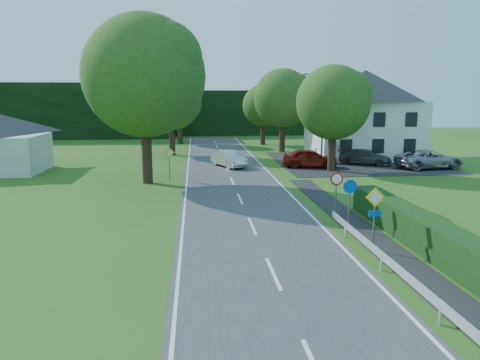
{
  "coord_description": "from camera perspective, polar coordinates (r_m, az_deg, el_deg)",
  "views": [
    {
      "loc": [
        -2.6,
        -9.09,
        6.03
      ],
      "look_at": [
        -0.13,
        16.63,
        1.42
      ],
      "focal_mm": 35.0,
      "sensor_mm": 36.0,
      "label": 1
    }
  ],
  "objects": [
    {
      "name": "tree_left_back",
      "position": [
        61.16,
        -7.34,
        8.17
      ],
      "size": [
        6.6,
        6.6,
        8.07
      ],
      "primitive_type": null,
      "color": "#254916",
      "rests_on": "ground"
    },
    {
      "name": "treeline_right",
      "position": [
        75.88,
        2.57,
        8.2
      ],
      "size": [
        30.0,
        5.0,
        7.0
      ],
      "primitive_type": "cube",
      "color": "black",
      "rests_on": "ground"
    },
    {
      "name": "sign_priority_right",
      "position": [
        18.9,
        16.12,
        -3.24
      ],
      "size": [
        0.78,
        0.09,
        2.59
      ],
      "color": "slate",
      "rests_on": "ground"
    },
    {
      "name": "moving_car",
      "position": [
        40.4,
        -1.32,
        2.62
      ],
      "size": [
        3.16,
        4.62,
        1.44
      ],
      "primitive_type": "imported",
      "rotation": [
        0.0,
        0.0,
        0.42
      ],
      "color": "silver",
      "rests_on": "road"
    },
    {
      "name": "parked_car_silver_a",
      "position": [
        46.71,
        11.93,
        3.51
      ],
      "size": [
        4.99,
        3.81,
        1.58
      ],
      "primitive_type": "imported",
      "rotation": [
        0.0,
        0.0,
        2.08
      ],
      "color": "silver",
      "rests_on": "parking_pad"
    },
    {
      "name": "treeline_left",
      "position": [
        75.52,
        -25.38,
        7.62
      ],
      "size": [
        44.0,
        6.0,
        8.0
      ],
      "primitive_type": "cube",
      "color": "black",
      "rests_on": "ground"
    },
    {
      "name": "parking_pad",
      "position": [
        44.96,
        13.53,
        2.15
      ],
      "size": [
        14.0,
        16.0,
        0.04
      ],
      "primitive_type": "cube",
      "color": "black",
      "rests_on": "ground"
    },
    {
      "name": "streetlight",
      "position": [
        40.55,
        9.85,
        7.76
      ],
      "size": [
        2.03,
        0.18,
        8.0
      ],
      "color": "slate",
      "rests_on": "ground"
    },
    {
      "name": "house_white",
      "position": [
        48.08,
        14.86,
        7.85
      ],
      "size": [
        10.6,
        8.4,
        8.6
      ],
      "color": "silver",
      "rests_on": "ground"
    },
    {
      "name": "road",
      "position": [
        29.82,
        -0.37,
        -1.51
      ],
      "size": [
        7.0,
        80.0,
        0.04
      ],
      "primitive_type": "cube",
      "color": "#3A3A3C",
      "rests_on": "ground"
    },
    {
      "name": "tree_main",
      "position": [
        33.27,
        -11.51,
        9.56
      ],
      "size": [
        9.4,
        9.4,
        11.64
      ],
      "primitive_type": null,
      "color": "#254916",
      "rests_on": "ground"
    },
    {
      "name": "sign_speed_limit",
      "position": [
        23.51,
        11.68,
        -0.54
      ],
      "size": [
        0.64,
        0.11,
        2.37
      ],
      "color": "slate",
      "rests_on": "ground"
    },
    {
      "name": "parked_car_grey",
      "position": [
        43.45,
        15.03,
        2.75
      ],
      "size": [
        4.92,
        4.14,
        1.35
      ],
      "primitive_type": "imported",
      "rotation": [
        0.0,
        0.0,
        0.99
      ],
      "color": "#4D4D52",
      "rests_on": "parking_pad"
    },
    {
      "name": "line_centre",
      "position": [
        29.82,
        -0.37,
        -1.46
      ],
      "size": [
        0.12,
        80.0,
        0.01
      ],
      "primitive_type": null,
      "color": "white",
      "rests_on": "road"
    },
    {
      "name": "tree_right_back",
      "position": [
        59.76,
        2.82,
        7.95
      ],
      "size": [
        6.2,
        6.2,
        7.56
      ],
      "primitive_type": null,
      "color": "#254916",
      "rests_on": "ground"
    },
    {
      "name": "parasol",
      "position": [
        42.94,
        12.16,
        3.08
      ],
      "size": [
        2.5,
        2.53,
        1.8
      ],
      "primitive_type": "imported",
      "rotation": [
        0.0,
        0.0,
        0.33
      ],
      "color": "#AD0D27",
      "rests_on": "parking_pad"
    },
    {
      "name": "tree_left_far",
      "position": [
        49.18,
        -8.36,
        7.99
      ],
      "size": [
        7.0,
        7.0,
        8.58
      ],
      "primitive_type": null,
      "color": "#254916",
      "rests_on": "ground"
    },
    {
      "name": "tree_right_mid",
      "position": [
        38.76,
        11.26,
        7.35
      ],
      "size": [
        7.0,
        7.0,
        8.58
      ],
      "primitive_type": null,
      "color": "#254916",
      "rests_on": "ground"
    },
    {
      "name": "line_edge_left",
      "position": [
        29.71,
        -6.63,
        -1.57
      ],
      "size": [
        0.12,
        80.0,
        0.01
      ],
      "primitive_type": "cube",
      "color": "white",
      "rests_on": "road"
    },
    {
      "name": "parked_car_red",
      "position": [
        40.58,
        8.5,
        2.66
      ],
      "size": [
        4.99,
        2.74,
        1.61
      ],
      "primitive_type": "imported",
      "rotation": [
        0.0,
        0.0,
        1.39
      ],
      "color": "maroon",
      "rests_on": "parking_pad"
    },
    {
      "name": "parked_car_silver_b",
      "position": [
        42.63,
        22.08,
        2.36
      ],
      "size": [
        5.92,
        3.32,
        1.56
      ],
      "primitive_type": "imported",
      "rotation": [
        0.0,
        0.0,
        1.7
      ],
      "color": "#9A99A0",
      "rests_on": "parking_pad"
    },
    {
      "name": "motorcycle",
      "position": [
        43.66,
        -2.54,
        2.96
      ],
      "size": [
        1.07,
        2.21,
        1.11
      ],
      "primitive_type": "imported",
      "rotation": [
        0.0,
        0.0,
        0.16
      ],
      "color": "black",
      "rests_on": "road"
    },
    {
      "name": "tree_right_far",
      "position": [
        52.01,
        5.21,
        8.44
      ],
      "size": [
        7.4,
        7.4,
        9.09
      ],
      "primitive_type": null,
      "color": "#254916",
      "rests_on": "ground"
    },
    {
      "name": "sign_roundabout",
      "position": [
        21.67,
        13.21,
        -1.76
      ],
      "size": [
        0.64,
        0.08,
        2.37
      ],
      "color": "slate",
      "rests_on": "ground"
    },
    {
      "name": "footpath",
      "position": [
        14.71,
        27.06,
        -15.18
      ],
      "size": [
        1.5,
        44.0,
        0.04
      ],
      "primitive_type": "cube",
      "color": "black",
      "rests_on": "ground"
    },
    {
      "name": "sign_priority_left",
      "position": [
        34.4,
        -8.62,
        2.8
      ],
      "size": [
        0.78,
        0.09,
        2.44
      ],
      "color": "slate",
      "rests_on": "ground"
    },
    {
      "name": "line_edge_right",
      "position": [
        30.28,
        5.77,
        -1.34
      ],
      "size": [
        0.12,
        80.0,
        0.01
      ],
      "primitive_type": "cube",
      "color": "white",
      "rests_on": "road"
    }
  ]
}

